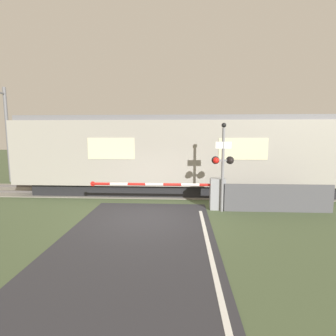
% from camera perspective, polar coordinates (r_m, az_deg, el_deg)
% --- Properties ---
extents(ground_plane, '(80.00, 80.00, 0.00)m').
position_cam_1_polar(ground_plane, '(9.64, -4.77, -10.94)').
color(ground_plane, '#475638').
extents(track_bed, '(36.00, 3.20, 0.13)m').
position_cam_1_polar(track_bed, '(13.91, -2.24, -5.09)').
color(track_bed, gray).
rests_on(track_bed, ground_plane).
extents(train, '(21.92, 3.16, 3.91)m').
position_cam_1_polar(train, '(13.83, 14.55, 2.89)').
color(train, black).
rests_on(train, ground_plane).
extents(crossing_barrier, '(5.52, 0.44, 1.27)m').
position_cam_1_polar(crossing_barrier, '(10.75, 8.57, -5.23)').
color(crossing_barrier, gray).
rests_on(crossing_barrier, ground_plane).
extents(signal_post, '(0.86, 0.26, 3.45)m').
position_cam_1_polar(signal_post, '(10.31, 11.87, 1.31)').
color(signal_post, gray).
rests_on(signal_post, ground_plane).
extents(catenary_pole, '(0.20, 1.90, 5.90)m').
position_cam_1_polar(catenary_pole, '(19.37, -31.64, 6.50)').
color(catenary_pole, slate).
rests_on(catenary_pole, ground_plane).
extents(roadside_fence, '(4.17, 0.06, 1.10)m').
position_cam_1_polar(roadside_fence, '(11.12, 22.88, -6.09)').
color(roadside_fence, '#4C4C51').
rests_on(roadside_fence, ground_plane).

